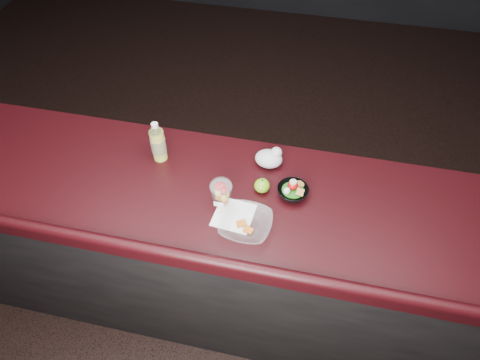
% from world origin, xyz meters
% --- Properties ---
extents(ground, '(8.00, 8.00, 0.00)m').
position_xyz_m(ground, '(0.00, 0.00, 0.00)').
color(ground, black).
rests_on(ground, ground).
extents(room_shell, '(8.00, 8.00, 8.00)m').
position_xyz_m(room_shell, '(0.00, 0.00, 1.83)').
color(room_shell, black).
rests_on(room_shell, ground).
extents(counter, '(4.06, 0.71, 1.02)m').
position_xyz_m(counter, '(0.00, 0.30, 0.51)').
color(counter, black).
rests_on(counter, ground).
extents(lemonade_bottle, '(0.07, 0.07, 0.21)m').
position_xyz_m(lemonade_bottle, '(-0.32, 0.45, 1.11)').
color(lemonade_bottle, gold).
rests_on(lemonade_bottle, counter).
extents(fruit_cup, '(0.10, 0.10, 0.14)m').
position_xyz_m(fruit_cup, '(0.03, 0.24, 1.09)').
color(fruit_cup, white).
rests_on(fruit_cup, counter).
extents(green_apple, '(0.07, 0.07, 0.07)m').
position_xyz_m(green_apple, '(0.18, 0.35, 1.05)').
color(green_apple, '#539010').
rests_on(green_apple, counter).
extents(plastic_bag, '(0.13, 0.10, 0.09)m').
position_xyz_m(plastic_bag, '(0.19, 0.51, 1.06)').
color(plastic_bag, silver).
rests_on(plastic_bag, counter).
extents(snack_bowl, '(0.18, 0.18, 0.07)m').
position_xyz_m(snack_bowl, '(0.32, 0.35, 1.05)').
color(snack_bowl, black).
rests_on(snack_bowl, counter).
extents(takeout_bowl, '(0.23, 0.23, 0.05)m').
position_xyz_m(takeout_bowl, '(0.15, 0.14, 1.05)').
color(takeout_bowl, silver).
rests_on(takeout_bowl, counter).
extents(paper_napkin, '(0.17, 0.17, 0.00)m').
position_xyz_m(paper_napkin, '(0.09, 0.19, 1.02)').
color(paper_napkin, white).
rests_on(paper_napkin, counter).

